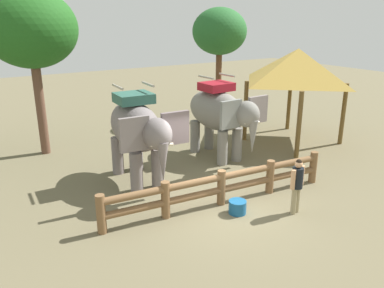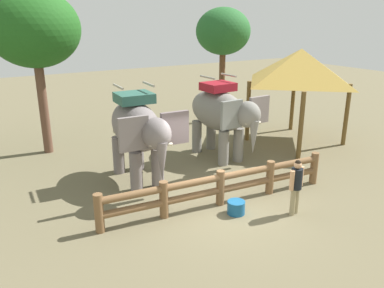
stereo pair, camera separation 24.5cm
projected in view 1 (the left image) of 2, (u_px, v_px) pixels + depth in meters
ground_plane at (226, 207)px, 11.20m from camera, size 60.00×60.00×0.00m
log_fence at (221, 185)px, 11.19m from camera, size 7.21×0.86×1.05m
elephant_near_left at (138, 130)px, 12.29m from camera, size 2.14×3.74×3.21m
elephant_center at (220, 113)px, 14.55m from camera, size 2.10×3.68×3.16m
tourist_woman_in_black at (297, 182)px, 10.60m from camera, size 0.55×0.36×1.59m
thatched_shelter at (297, 66)px, 15.99m from camera, size 4.19×4.19×3.97m
tree_far_left at (31, 30)px, 14.13m from camera, size 3.36×3.36×6.21m
tree_far_right at (220, 32)px, 19.13m from camera, size 2.68×2.68×5.64m
feed_bucket at (237, 207)px, 10.80m from camera, size 0.49×0.49×0.37m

